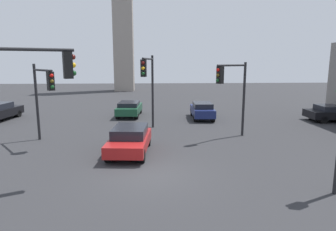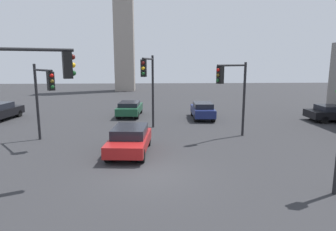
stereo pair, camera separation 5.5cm
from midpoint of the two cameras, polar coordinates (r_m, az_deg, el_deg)
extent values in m
plane|color=#2D2D30|center=(12.85, -3.33, -11.40)|extent=(107.83, 107.83, 0.00)
cylinder|color=black|center=(19.50, 14.35, 2.99)|extent=(0.16, 0.16, 4.73)
cylinder|color=black|center=(18.34, 12.19, 9.46)|extent=(2.17, 1.59, 0.12)
cube|color=black|center=(17.57, 9.95, 7.71)|extent=(0.45, 0.45, 1.00)
sphere|color=red|center=(17.41, 9.54, 8.69)|extent=(0.20, 0.20, 0.20)
sphere|color=#594714|center=(17.42, 9.51, 7.70)|extent=(0.20, 0.20, 0.20)
sphere|color=#14471E|center=(17.44, 9.48, 6.72)|extent=(0.20, 0.20, 0.20)
cylinder|color=black|center=(11.62, -27.86, 11.27)|extent=(3.70, 1.81, 0.12)
cube|color=black|center=(11.76, -18.93, 9.19)|extent=(0.43, 0.43, 1.00)
sphere|color=#4C0F0C|center=(11.80, -18.05, 10.70)|extent=(0.20, 0.20, 0.20)
sphere|color=yellow|center=(11.80, -17.96, 9.25)|extent=(0.20, 0.20, 0.20)
sphere|color=#14471E|center=(11.81, -17.88, 7.79)|extent=(0.20, 0.20, 0.20)
cylinder|color=black|center=(19.59, -24.09, 2.31)|extent=(0.16, 0.16, 4.63)
cylinder|color=black|center=(18.11, -23.20, 8.04)|extent=(1.83, 2.27, 0.12)
cube|color=black|center=(17.05, -21.84, 6.19)|extent=(0.45, 0.45, 1.00)
sphere|color=red|center=(16.84, -21.67, 7.18)|extent=(0.20, 0.20, 0.20)
sphere|color=#594714|center=(16.86, -21.60, 6.17)|extent=(0.20, 0.20, 0.20)
sphere|color=#14471E|center=(16.88, -21.54, 5.15)|extent=(0.20, 0.20, 0.20)
cylinder|color=black|center=(21.34, -3.07, 4.55)|extent=(0.16, 0.16, 5.20)
cylinder|color=black|center=(19.20, -3.96, 10.87)|extent=(0.67, 4.08, 0.12)
cube|color=black|center=(17.42, -4.83, 9.10)|extent=(0.36, 0.36, 1.00)
sphere|color=#4C0F0C|center=(17.22, -4.96, 10.08)|extent=(0.20, 0.20, 0.20)
sphere|color=yellow|center=(17.23, -4.94, 9.08)|extent=(0.20, 0.20, 0.20)
sphere|color=#14471E|center=(17.24, -4.92, 8.09)|extent=(0.20, 0.20, 0.20)
cube|color=navy|center=(25.06, 6.56, 0.87)|extent=(1.83, 4.06, 0.64)
cube|color=black|center=(24.79, 6.64, 1.96)|extent=(1.56, 2.29, 0.46)
cylinder|color=black|center=(26.37, 4.68, 0.68)|extent=(0.33, 0.67, 0.66)
cylinder|color=black|center=(26.54, 7.64, 0.68)|extent=(0.33, 0.67, 0.66)
cylinder|color=black|center=(23.71, 5.31, -0.43)|extent=(0.33, 0.67, 0.66)
cylinder|color=black|center=(23.90, 8.60, -0.42)|extent=(0.33, 0.67, 0.66)
cube|color=#19472D|center=(26.31, -7.52, 1.26)|extent=(2.14, 4.36, 0.60)
cube|color=black|center=(26.03, -7.61, 2.19)|extent=(1.80, 2.48, 0.40)
cylinder|color=black|center=(27.88, -8.65, 1.13)|extent=(0.38, 0.69, 0.67)
cylinder|color=black|center=(27.68, -5.52, 1.13)|extent=(0.38, 0.69, 0.67)
cylinder|color=black|center=(25.08, -9.70, 0.06)|extent=(0.38, 0.69, 0.67)
cylinder|color=black|center=(24.85, -6.23, 0.05)|extent=(0.38, 0.69, 0.67)
cube|color=black|center=(27.33, 29.47, 1.26)|extent=(2.67, 1.91, 0.45)
cylinder|color=black|center=(27.51, 25.97, -0.03)|extent=(0.59, 0.39, 0.58)
cylinder|color=black|center=(26.02, 27.73, -0.72)|extent=(0.59, 0.39, 0.58)
cylinder|color=black|center=(29.68, -29.77, 0.36)|extent=(0.43, 0.64, 0.60)
cylinder|color=black|center=(28.82, -27.08, 0.33)|extent=(0.43, 0.64, 0.60)
cube|color=maroon|center=(15.68, -7.53, -5.09)|extent=(2.26, 4.38, 0.57)
cube|color=black|center=(15.76, -7.45, -3.09)|extent=(1.87, 2.51, 0.54)
cylinder|color=black|center=(14.29, -5.32, -7.78)|extent=(0.40, 0.67, 0.64)
cylinder|color=black|center=(14.56, -11.48, -7.60)|extent=(0.40, 0.67, 0.64)
cylinder|color=black|center=(17.03, -4.12, -4.77)|extent=(0.40, 0.67, 0.64)
cylinder|color=black|center=(17.26, -9.30, -4.68)|extent=(0.40, 0.67, 0.64)
cube|color=gray|center=(50.26, -8.78, 19.91)|extent=(3.08, 3.08, 26.35)
camera|label=1|loc=(0.03, -90.10, -0.02)|focal=31.54mm
camera|label=2|loc=(0.03, 89.90, 0.02)|focal=31.54mm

